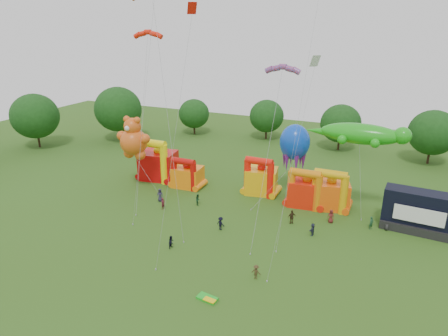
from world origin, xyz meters
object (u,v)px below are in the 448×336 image
at_px(bouncy_castle_0, 157,163).
at_px(teddy_bear_kite, 136,146).
at_px(stage_trailer, 419,212).
at_px(gecko_kite, 360,146).
at_px(spectator_0, 160,195).
at_px(octopus_kite, 283,168).
at_px(bouncy_castle_2, 261,179).
at_px(spectator_4, 292,217).

relative_size(bouncy_castle_0, teddy_bear_kite, 0.61).
height_order(stage_trailer, gecko_kite, gecko_kite).
bearing_deg(stage_trailer, teddy_bear_kite, -175.23).
height_order(bouncy_castle_0, stage_trailer, bouncy_castle_0).
distance_m(gecko_kite, spectator_0, 29.20).
height_order(stage_trailer, octopus_kite, octopus_kite).
height_order(bouncy_castle_2, stage_trailer, bouncy_castle_2).
bearing_deg(spectator_0, teddy_bear_kite, 137.32).
bearing_deg(gecko_kite, teddy_bear_kite, -170.92).
bearing_deg(gecko_kite, spectator_4, -136.67).
bearing_deg(stage_trailer, bouncy_castle_0, 177.35).
bearing_deg(teddy_bear_kite, spectator_0, -23.68).
bearing_deg(spectator_4, teddy_bear_kite, -43.18).
xyz_separation_m(teddy_bear_kite, gecko_kite, (32.34, 5.17, 2.53)).
distance_m(teddy_bear_kite, spectator_4, 26.21).
bearing_deg(gecko_kite, stage_trailer, -12.51).
bearing_deg(octopus_kite, bouncy_castle_0, -177.02).
xyz_separation_m(gecko_kite, spectator_0, (-26.77, -7.61, -8.85)).
height_order(bouncy_castle_0, gecko_kite, gecko_kite).
xyz_separation_m(bouncy_castle_2, octopus_kite, (3.38, -0.13, 2.46)).
bearing_deg(bouncy_castle_0, stage_trailer, -2.65).
height_order(teddy_bear_kite, octopus_kite, teddy_bear_kite).
distance_m(teddy_bear_kite, octopus_kite, 22.73).
xyz_separation_m(bouncy_castle_2, teddy_bear_kite, (-18.30, -6.48, 4.94)).
height_order(bouncy_castle_0, spectator_4, bouncy_castle_0).
height_order(bouncy_castle_2, spectator_0, bouncy_castle_2).
xyz_separation_m(stage_trailer, teddy_bear_kite, (-40.43, -3.37, 4.70)).
bearing_deg(bouncy_castle_2, spectator_4, -47.96).
distance_m(gecko_kite, octopus_kite, 11.84).
height_order(stage_trailer, spectator_0, stage_trailer).
xyz_separation_m(stage_trailer, octopus_kite, (-18.75, 2.98, 2.22)).
relative_size(gecko_kite, octopus_kite, 1.22).
height_order(bouncy_castle_0, octopus_kite, octopus_kite).
relative_size(bouncy_castle_2, spectator_0, 3.15).
xyz_separation_m(teddy_bear_kite, octopus_kite, (21.68, 6.35, -2.48)).
bearing_deg(spectator_0, octopus_kite, 9.64).
bearing_deg(octopus_kite, bouncy_castle_2, 177.79).
bearing_deg(teddy_bear_kite, gecko_kite, 9.08).
xyz_separation_m(bouncy_castle_0, gecko_kite, (32.13, -0.07, 7.07)).
relative_size(stage_trailer, teddy_bear_kite, 0.73).
xyz_separation_m(stage_trailer, spectator_4, (-15.03, -4.76, -1.63)).
xyz_separation_m(bouncy_castle_0, octopus_kite, (21.46, 1.12, 2.07)).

